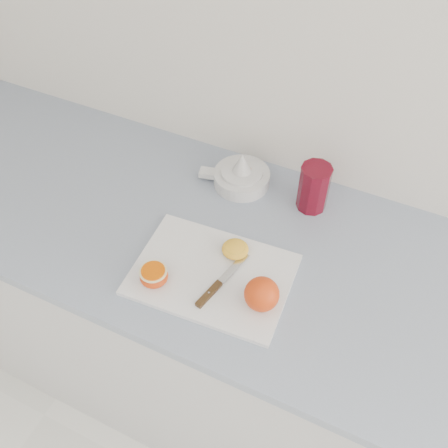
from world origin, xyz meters
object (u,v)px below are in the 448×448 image
(cutting_board, at_px, (212,275))
(half_orange, at_px, (154,276))
(counter, at_px, (253,342))
(citrus_juicer, at_px, (241,175))
(red_tumbler, at_px, (314,189))

(cutting_board, height_order, half_orange, half_orange)
(counter, distance_m, citrus_juicer, 0.53)
(citrus_juicer, distance_m, red_tumbler, 0.20)
(half_orange, distance_m, red_tumbler, 0.45)
(red_tumbler, bearing_deg, counter, -106.46)
(cutting_board, bearing_deg, counter, 57.96)
(counter, relative_size, red_tumbler, 19.83)
(half_orange, bearing_deg, citrus_juicer, 84.09)
(red_tumbler, bearing_deg, citrus_juicer, -179.71)
(cutting_board, height_order, citrus_juicer, citrus_juicer)
(half_orange, height_order, red_tumbler, red_tumbler)
(half_orange, xyz_separation_m, citrus_juicer, (0.04, 0.38, -0.00))
(cutting_board, distance_m, citrus_juicer, 0.31)
(citrus_juicer, height_order, red_tumbler, red_tumbler)
(half_orange, xyz_separation_m, red_tumbler, (0.23, 0.38, 0.03))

